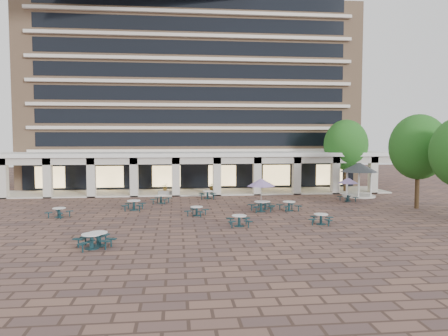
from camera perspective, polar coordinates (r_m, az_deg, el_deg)
The scene contains 21 objects.
ground at distance 32.99m, azimuth -2.62°, elevation -6.48°, with size 120.00×120.00×0.00m, color brown.
apartment_building at distance 58.26m, azimuth -4.25°, elevation 10.50°, with size 40.00×15.50×25.20m.
retail_arcade at distance 47.32m, azimuth -3.75°, elevation 0.36°, with size 42.00×6.60×4.40m.
picnic_table_0 at distance 25.42m, azimuth -16.12°, elevation -8.75°, with size 2.12×2.12×0.77m.
picnic_table_1 at distance 24.91m, azimuth -16.90°, elevation -8.96°, with size 2.21×2.21×0.81m.
picnic_table_2 at distance 29.72m, azimuth 2.00°, elevation -6.76°, with size 1.73×1.73×0.76m.
picnic_table_3 at distance 31.07m, azimuth 12.56°, elevation -6.41°, with size 1.99×1.99×0.73m.
picnic_table_5 at distance 33.70m, azimuth -3.59°, elevation -5.53°, with size 1.95×1.95×0.71m.
picnic_table_6 at distance 35.42m, azimuth 4.88°, elevation -2.05°, with size 2.32×2.32×2.68m.
picnic_table_7 at distance 36.95m, azimuth 5.40°, elevation -4.75°, with size 1.51×1.51×0.65m.
picnic_table_8 at distance 35.20m, azimuth -20.73°, elevation -5.36°, with size 1.98×1.98×0.73m.
picnic_table_9 at distance 36.94m, azimuth -11.70°, elevation -4.67°, with size 1.97×1.97×0.81m.
picnic_table_10 at distance 36.32m, azimuth 8.49°, elevation -4.82°, with size 1.97×1.97×0.77m.
picnic_table_11 at distance 42.64m, azimuth 15.90°, elevation -1.70°, with size 1.92×1.92×2.21m.
picnic_table_12 at distance 40.31m, azimuth -8.24°, elevation -3.96°, with size 1.98×1.98×0.75m.
picnic_table_13 at distance 42.84m, azimuth -2.17°, elevation -3.42°, with size 1.84×1.84×0.79m.
gazebo at distance 46.24m, azimuth 17.23°, elevation -0.39°, with size 3.71×3.71×3.45m.
tree_east_a at distance 40.16m, azimuth 24.05°, elevation 2.52°, with size 4.78×4.78×7.97m.
tree_east_c at distance 49.57m, azimuth 15.63°, elevation 2.93°, with size 4.78×4.78×7.96m.
planter_left at distance 45.63m, azimuth -7.67°, elevation -2.95°, with size 1.50×0.72×1.26m.
planter_right at distance 45.76m, azimuth -1.60°, elevation -2.88°, with size 1.50×0.76×1.28m.
Camera 1 is at (-2.00, -32.38, 6.00)m, focal length 35.00 mm.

